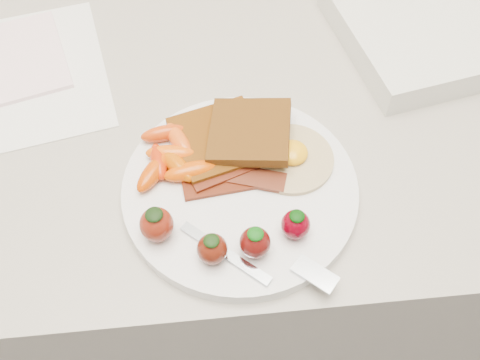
{
  "coord_description": "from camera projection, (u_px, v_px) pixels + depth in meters",
  "views": [
    {
      "loc": [
        -0.01,
        1.21,
        1.43
      ],
      "look_at": [
        0.03,
        1.55,
        0.93
      ],
      "focal_mm": 40.0,
      "sensor_mm": 36.0,
      "label": 1
    }
  ],
  "objects": [
    {
      "name": "appliance",
      "position": [
        446.0,
        24.0,
        0.76
      ],
      "size": [
        0.34,
        0.29,
        0.04
      ],
      "primitive_type": "cube",
      "rotation": [
        0.0,
        0.0,
        0.2
      ],
      "color": "silver",
      "rests_on": "counter"
    },
    {
      "name": "paper_sheet",
      "position": [
        33.0,
        74.0,
        0.73
      ],
      "size": [
        0.24,
        0.29,
        0.0
      ],
      "primitive_type": "cube",
      "rotation": [
        0.0,
        0.0,
        0.21
      ],
      "color": "white",
      "rests_on": "counter"
    },
    {
      "name": "fork",
      "position": [
        265.0,
        262.0,
        0.55
      ],
      "size": [
        0.16,
        0.1,
        0.0
      ],
      "color": "silver",
      "rests_on": "plate"
    },
    {
      "name": "notepad",
      "position": [
        23.0,
        57.0,
        0.74
      ],
      "size": [
        0.15,
        0.18,
        0.01
      ],
      "primitive_type": "cube",
      "rotation": [
        0.0,
        0.0,
        0.28
      ],
      "color": "#F7D1DA",
      "rests_on": "paper_sheet"
    },
    {
      "name": "strawberries",
      "position": [
        222.0,
        234.0,
        0.55
      ],
      "size": [
        0.18,
        0.07,
        0.04
      ],
      "color": "maroon",
      "rests_on": "plate"
    },
    {
      "name": "fried_egg",
      "position": [
        291.0,
        157.0,
        0.62
      ],
      "size": [
        0.13,
        0.13,
        0.02
      ],
      "color": "beige",
      "rests_on": "plate"
    },
    {
      "name": "bacon_strips",
      "position": [
        234.0,
        176.0,
        0.61
      ],
      "size": [
        0.12,
        0.07,
        0.01
      ],
      "color": "#390B05",
      "rests_on": "plate"
    },
    {
      "name": "counter",
      "position": [
        220.0,
        250.0,
        1.08
      ],
      "size": [
        2.0,
        0.6,
        0.9
      ],
      "primitive_type": "cube",
      "color": "gray",
      "rests_on": "ground"
    },
    {
      "name": "toast_upper",
      "position": [
        250.0,
        132.0,
        0.62
      ],
      "size": [
        0.11,
        0.11,
        0.02
      ],
      "primitive_type": "cube",
      "rotation": [
        0.0,
        -0.1,
        -0.19
      ],
      "color": "black",
      "rests_on": "toast_lower"
    },
    {
      "name": "baby_carrots",
      "position": [
        171.0,
        157.0,
        0.62
      ],
      "size": [
        0.1,
        0.1,
        0.02
      ],
      "color": "#E85506",
      "rests_on": "plate"
    },
    {
      "name": "plate",
      "position": [
        240.0,
        189.0,
        0.62
      ],
      "size": [
        0.27,
        0.27,
        0.02
      ],
      "primitive_type": "cylinder",
      "color": "white",
      "rests_on": "counter"
    },
    {
      "name": "toast_lower",
      "position": [
        219.0,
        140.0,
        0.64
      ],
      "size": [
        0.12,
        0.12,
        0.01
      ],
      "primitive_type": "cube",
      "rotation": [
        0.0,
        0.0,
        0.29
      ],
      "color": "#511F0A",
      "rests_on": "plate"
    }
  ]
}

